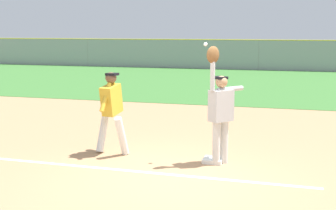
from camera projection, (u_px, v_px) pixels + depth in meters
name	position (u px, v px, depth m)	size (l,w,h in m)	color
ground_plane	(173.00, 178.00, 7.88)	(69.99, 69.99, 0.00)	tan
outfield_grass	(248.00, 83.00, 21.85)	(47.24, 14.08, 0.01)	#3D7533
chalk_foul_line	(8.00, 159.00, 8.99)	(12.00, 0.10, 0.01)	white
first_base	(213.00, 160.00, 8.81)	(0.38, 0.38, 0.08)	white
fielder	(220.00, 107.00, 8.53)	(0.67, 0.75, 2.28)	silver
runner	(112.00, 107.00, 9.25)	(0.74, 0.84, 1.72)	white
baseball	(206.00, 44.00, 8.50)	(0.07, 0.07, 0.07)	white
outfield_fence	(259.00, 55.00, 28.39)	(47.32, 0.08, 1.94)	#93999E
parked_car_black	(204.00, 55.00, 32.97)	(4.55, 2.42, 1.25)	black
parked_car_blue	(270.00, 57.00, 30.94)	(4.59, 2.50, 1.25)	#23389E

